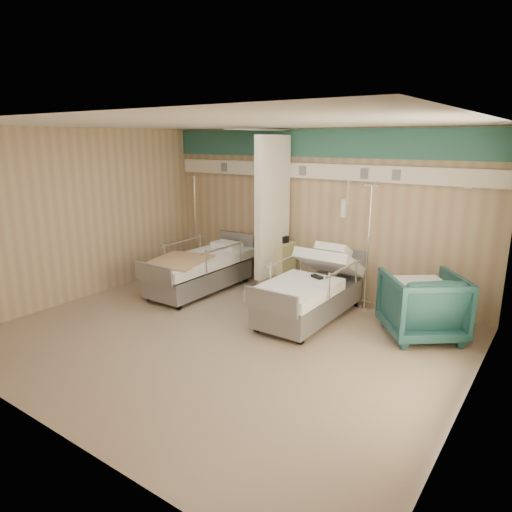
{
  "coord_description": "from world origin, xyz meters",
  "views": [
    {
      "loc": [
        3.65,
        -4.43,
        2.62
      ],
      "look_at": [
        0.11,
        0.6,
        1.04
      ],
      "focal_mm": 32.0,
      "sensor_mm": 36.0,
      "label": 1
    }
  ],
  "objects_px": {
    "bedside_cabinet": "(277,266)",
    "iv_stand_right": "(366,283)",
    "bed_left": "(200,274)",
    "bed_right": "(310,298)",
    "iv_stand_left": "(197,255)",
    "visitor_armchair": "(422,305)"
  },
  "relations": [
    {
      "from": "visitor_armchair",
      "to": "iv_stand_right",
      "type": "distance_m",
      "value": 1.24
    },
    {
      "from": "bedside_cabinet",
      "to": "iv_stand_left",
      "type": "bearing_deg",
      "value": -174.52
    },
    {
      "from": "bed_right",
      "to": "bed_left",
      "type": "distance_m",
      "value": 2.2
    },
    {
      "from": "bedside_cabinet",
      "to": "iv_stand_right",
      "type": "xyz_separation_m",
      "value": [
        1.65,
        0.02,
        -0.02
      ]
    },
    {
      "from": "bed_left",
      "to": "bedside_cabinet",
      "type": "bearing_deg",
      "value": 40.6
    },
    {
      "from": "bed_right",
      "to": "iv_stand_left",
      "type": "height_order",
      "value": "iv_stand_left"
    },
    {
      "from": "bed_left",
      "to": "iv_stand_right",
      "type": "xyz_separation_m",
      "value": [
        2.7,
        0.92,
        0.09
      ]
    },
    {
      "from": "iv_stand_right",
      "to": "bed_right",
      "type": "bearing_deg",
      "value": -118.51
    },
    {
      "from": "bed_left",
      "to": "iv_stand_right",
      "type": "relative_size",
      "value": 1.11
    },
    {
      "from": "bed_left",
      "to": "iv_stand_left",
      "type": "relative_size",
      "value": 1.11
    },
    {
      "from": "iv_stand_right",
      "to": "iv_stand_left",
      "type": "distance_m",
      "value": 3.44
    },
    {
      "from": "iv_stand_right",
      "to": "iv_stand_left",
      "type": "height_order",
      "value": "iv_stand_right"
    },
    {
      "from": "bedside_cabinet",
      "to": "iv_stand_left",
      "type": "relative_size",
      "value": 0.44
    },
    {
      "from": "bed_left",
      "to": "iv_stand_right",
      "type": "distance_m",
      "value": 2.85
    },
    {
      "from": "visitor_armchair",
      "to": "iv_stand_right",
      "type": "relative_size",
      "value": 0.51
    },
    {
      "from": "bedside_cabinet",
      "to": "iv_stand_right",
      "type": "height_order",
      "value": "iv_stand_right"
    },
    {
      "from": "visitor_armchair",
      "to": "bed_left",
      "type": "bearing_deg",
      "value": -34.18
    },
    {
      "from": "bed_left",
      "to": "iv_stand_left",
      "type": "bearing_deg",
      "value": 135.26
    },
    {
      "from": "visitor_armchair",
      "to": "iv_stand_left",
      "type": "bearing_deg",
      "value": -44.14
    },
    {
      "from": "bedside_cabinet",
      "to": "bed_right",
      "type": "bearing_deg",
      "value": -38.05
    },
    {
      "from": "bed_left",
      "to": "bedside_cabinet",
      "type": "distance_m",
      "value": 1.39
    },
    {
      "from": "bed_right",
      "to": "iv_stand_left",
      "type": "relative_size",
      "value": 1.11
    }
  ]
}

